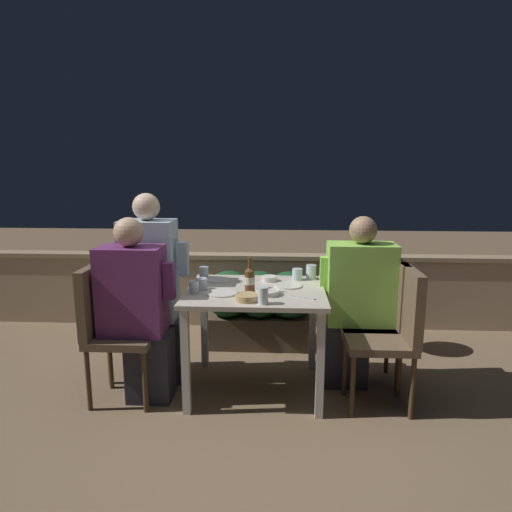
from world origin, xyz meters
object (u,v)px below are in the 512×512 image
Objects in this scene: person_purple_stripe at (138,310)px; chair_right_near at (395,325)px; chair_left_near at (109,320)px; potted_plant at (384,299)px; chair_left_far at (128,306)px; person_green_blouse at (355,303)px; person_blue_shirt at (154,288)px; chair_right_far at (383,311)px; beer_bottle at (250,279)px.

person_purple_stripe is 1.68m from chair_right_near.
chair_left_near reaches higher than potted_plant.
person_purple_stripe is at bearing -60.44° from chair_left_far.
chair_left_far is 2.07m from potted_plant.
chair_left_far is 1.24× the size of potted_plant.
person_green_blouse reaches higher than potted_plant.
potted_plant is (1.98, 0.60, -0.10)m from chair_left_far.
person_purple_stripe is 1.49m from person_green_blouse.
person_purple_stripe is 0.90× the size of person_blue_shirt.
chair_left_far is at bearing 179.67° from person_green_blouse.
person_purple_stripe is 1.67× the size of potted_plant.
chair_left_far is at bearing 171.08° from chair_right_near.
person_green_blouse reaches higher than chair_right_far.
person_blue_shirt is at bearing 0.00° from chair_left_far.
person_purple_stripe reaches higher than chair_left_near.
person_blue_shirt is 1.49× the size of chair_right_near.
chair_right_far reaches higher than potted_plant.
person_purple_stripe is at bearing -95.28° from person_blue_shirt.
chair_right_far is (1.64, -0.01, -0.14)m from person_blue_shirt.
chair_right_near is at bearing -87.89° from chair_right_far.
chair_right_near is 1.00× the size of chair_right_far.
chair_right_near is at bearing -8.92° from chair_left_far.
beer_bottle is at bearing -168.14° from chair_right_far.
chair_left_near is at bearing -96.05° from chair_left_far.
beer_bottle reaches higher than chair_left_far.
person_blue_shirt is at bearing 52.56° from chair_left_near.
potted_plant is (1.81, 0.90, -0.17)m from person_purple_stripe.
chair_right_far is 3.92× the size of beer_bottle.
chair_left_near is 0.21m from person_purple_stripe.
person_green_blouse is 0.79m from beer_bottle.
chair_left_near is 0.98m from beer_bottle.
person_blue_shirt is at bearing 179.63° from person_green_blouse.
chair_left_far is (0.03, 0.30, 0.00)m from chair_left_near.
chair_left_far is 0.67× the size of person_blue_shirt.
chair_right_near is at bearing -9.97° from person_blue_shirt.
chair_right_near is (1.88, 0.01, 0.00)m from chair_left_near.
person_blue_shirt is at bearing 170.03° from chair_right_near.
person_blue_shirt is (0.23, 0.30, 0.14)m from chair_left_near.
person_blue_shirt reaches higher than person_green_blouse.
chair_right_far is 0.75× the size of person_green_blouse.
person_blue_shirt reaches higher than person_purple_stripe.
person_blue_shirt reaches higher than chair_right_near.
chair_left_far is 1.87m from chair_right_near.
chair_left_near and chair_left_far have the same top height.
chair_right_near is 0.90m from potted_plant.
person_green_blouse is at bearing 9.89° from chair_left_near.
chair_left_far and chair_right_far have the same top height.
person_blue_shirt is at bearing 84.72° from person_purple_stripe.
chair_left_far is 0.24m from person_blue_shirt.
person_purple_stripe is at bearing -172.67° from beer_bottle.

